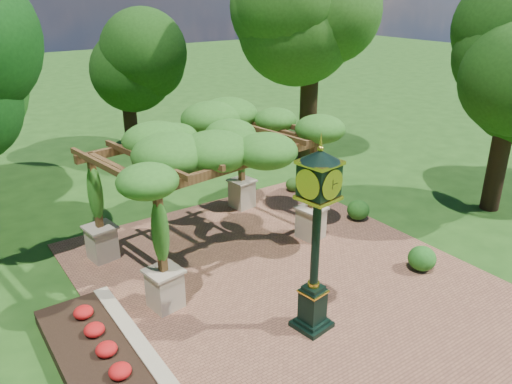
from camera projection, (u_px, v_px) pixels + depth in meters
ground at (310, 298)px, 13.27m from camera, size 120.00×120.00×0.00m
brick_plaza at (286, 280)px, 14.02m from camera, size 10.00×12.00×0.04m
border_wall at (139, 347)px, 11.14m from camera, size 0.35×5.00×0.40m
flower_bed at (99, 364)px, 10.68m from camera, size 1.50×5.00×0.36m
pedestal_clock at (317, 227)px, 11.07m from camera, size 1.02×1.02×4.57m
pergola at (207, 146)px, 14.51m from camera, size 7.04×4.98×4.11m
sundial at (159, 184)px, 19.73m from camera, size 0.60×0.60×0.96m
shrub_front at (422, 258)px, 14.39m from camera, size 0.90×0.90×0.72m
shrub_mid at (358, 210)px, 17.54m from camera, size 1.04×1.04×0.70m
shrub_back at (293, 184)px, 20.04m from camera, size 0.78×0.78×0.53m
tree_north at (124, 56)px, 23.42m from camera, size 3.98×3.98×6.81m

